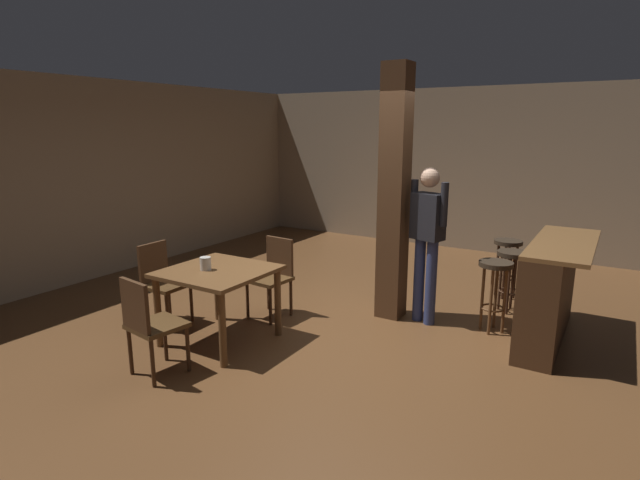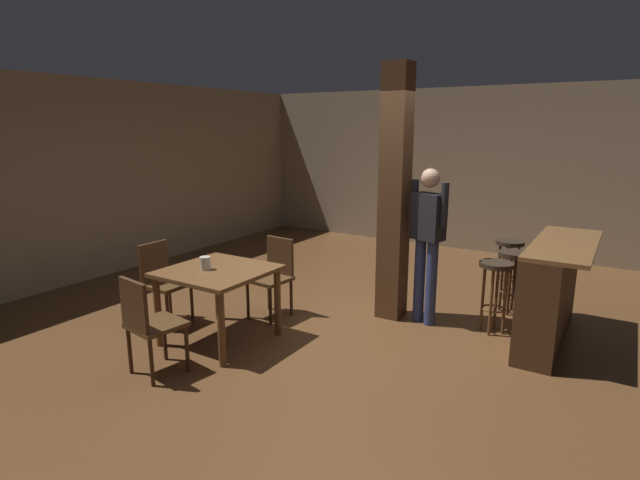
{
  "view_description": "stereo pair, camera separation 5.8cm",
  "coord_description": "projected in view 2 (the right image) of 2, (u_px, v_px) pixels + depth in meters",
  "views": [
    {
      "loc": [
        2.42,
        -4.3,
        2.14
      ],
      "look_at": [
        -0.27,
        0.12,
        0.96
      ],
      "focal_mm": 28.0,
      "sensor_mm": 36.0,
      "label": 1
    },
    {
      "loc": [
        2.47,
        -4.27,
        2.14
      ],
      "look_at": [
        -0.27,
        0.12,
        0.96
      ],
      "focal_mm": 28.0,
      "sensor_mm": 36.0,
      "label": 2
    }
  ],
  "objects": [
    {
      "name": "bar_stool_far",
      "position": [
        509.0,
        255.0,
        6.28
      ],
      "size": [
        0.35,
        0.35,
        0.74
      ],
      "color": "#2D2319",
      "rests_on": "ground_plane"
    },
    {
      "name": "chair_north",
      "position": [
        274.0,
        273.0,
        5.7
      ],
      "size": [
        0.46,
        0.46,
        0.89
      ],
      "color": "#4C3319",
      "rests_on": "ground_plane"
    },
    {
      "name": "ground_plane",
      "position": [
        336.0,
        333.0,
        5.28
      ],
      "size": [
        10.8,
        10.8,
        0.0
      ],
      "primitive_type": "plane",
      "color": "brown"
    },
    {
      "name": "wall_left",
      "position": [
        92.0,
        180.0,
        7.03
      ],
      "size": [
        0.1,
        9.0,
        2.8
      ],
      "primitive_type": "cube",
      "color": "gray",
      "rests_on": "ground_plane"
    },
    {
      "name": "napkin_cup",
      "position": [
        205.0,
        263.0,
        4.93
      ],
      "size": [
        0.11,
        0.11,
        0.13
      ],
      "primitive_type": "cylinder",
      "color": "beige",
      "rests_on": "dining_table"
    },
    {
      "name": "chair_west",
      "position": [
        162.0,
        279.0,
        5.48
      ],
      "size": [
        0.42,
        0.42,
        0.89
      ],
      "color": "#4C3319",
      "rests_on": "ground_plane"
    },
    {
      "name": "bar_stool_mid",
      "position": [
        513.0,
        267.0,
        5.77
      ],
      "size": [
        0.36,
        0.36,
        0.73
      ],
      "color": "#2D2319",
      "rests_on": "ground_plane"
    },
    {
      "name": "bar_stool_near",
      "position": [
        495.0,
        280.0,
        5.2
      ],
      "size": [
        0.35,
        0.35,
        0.77
      ],
      "color": "#2D2319",
      "rests_on": "ground_plane"
    },
    {
      "name": "dining_table",
      "position": [
        218.0,
        281.0,
        4.99
      ],
      "size": [
        0.98,
        0.98,
        0.75
      ],
      "color": "brown",
      "rests_on": "ground_plane"
    },
    {
      "name": "pillar",
      "position": [
        395.0,
        195.0,
        5.48
      ],
      "size": [
        0.28,
        0.28,
        2.8
      ],
      "primitive_type": "cube",
      "color": "#4C301C",
      "rests_on": "ground_plane"
    },
    {
      "name": "bar_counter",
      "position": [
        549.0,
        290.0,
        5.03
      ],
      "size": [
        0.56,
        1.66,
        1.03
      ],
      "color": "brown",
      "rests_on": "ground_plane"
    },
    {
      "name": "wall_back",
      "position": [
        466.0,
        170.0,
        8.69
      ],
      "size": [
        8.0,
        0.1,
        2.8
      ],
      "primitive_type": "cube",
      "color": "gray",
      "rests_on": "ground_plane"
    },
    {
      "name": "chair_south",
      "position": [
        148.0,
        321.0,
        4.28
      ],
      "size": [
        0.48,
        0.48,
        0.89
      ],
      "color": "#4C3319",
      "rests_on": "ground_plane"
    },
    {
      "name": "standing_person",
      "position": [
        428.0,
        235.0,
        5.37
      ],
      "size": [
        0.47,
        0.29,
        1.72
      ],
      "color": "black",
      "rests_on": "ground_plane"
    }
  ]
}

